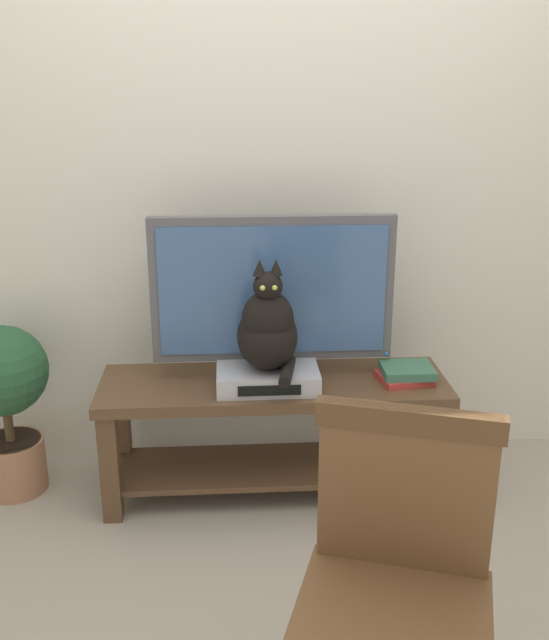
{
  "coord_description": "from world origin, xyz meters",
  "views": [
    {
      "loc": [
        -0.18,
        -2.13,
        1.63
      ],
      "look_at": [
        -0.01,
        0.45,
        0.75
      ],
      "focal_mm": 41.46,
      "sensor_mm": 36.0,
      "label": 1
    }
  ],
  "objects": [
    {
      "name": "back_wall",
      "position": [
        0.0,
        0.92,
        1.4
      ],
      "size": [
        7.0,
        0.12,
        2.8
      ],
      "primitive_type": "cube",
      "color": "beige",
      "rests_on": "ground"
    },
    {
      "name": "tv_stand",
      "position": [
        -0.01,
        0.5,
        0.33
      ],
      "size": [
        1.35,
        0.42,
        0.48
      ],
      "color": "#513823",
      "rests_on": "ground"
    },
    {
      "name": "book_stack",
      "position": [
        0.5,
        0.47,
        0.51
      ],
      "size": [
        0.22,
        0.2,
        0.06
      ],
      "color": "#B2332D",
      "rests_on": "tv_stand"
    },
    {
      "name": "potted_plant",
      "position": [
        -1.07,
        0.58,
        0.42
      ],
      "size": [
        0.36,
        0.36,
        0.7
      ],
      "color": "#9E6B4C",
      "rests_on": "ground"
    },
    {
      "name": "cat",
      "position": [
        -0.04,
        0.44,
        0.72
      ],
      "size": [
        0.23,
        0.35,
        0.43
      ],
      "color": "black",
      "rests_on": "media_box"
    },
    {
      "name": "media_box",
      "position": [
        -0.04,
        0.45,
        0.52
      ],
      "size": [
        0.38,
        0.26,
        0.08
      ],
      "color": "#ADADB2",
      "rests_on": "tv_stand"
    },
    {
      "name": "wooden_chair",
      "position": [
        0.19,
        -0.73,
        0.53
      ],
      "size": [
        0.55,
        0.55,
        0.89
      ],
      "color": "brown",
      "rests_on": "ground"
    },
    {
      "name": "ground_plane",
      "position": [
        0.0,
        0.0,
        0.0
      ],
      "size": [
        12.0,
        12.0,
        0.0
      ],
      "primitive_type": "plane",
      "color": "gray"
    },
    {
      "name": "tv",
      "position": [
        -0.01,
        0.56,
        0.81
      ],
      "size": [
        0.93,
        0.2,
        0.63
      ],
      "color": "#4C4C51",
      "rests_on": "tv_stand"
    }
  ]
}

